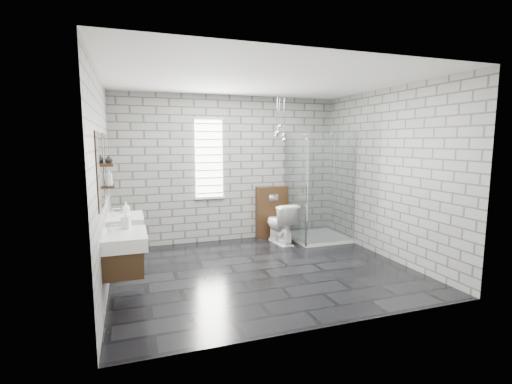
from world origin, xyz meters
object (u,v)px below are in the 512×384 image
vanity_left (121,241)px  vanity_right (122,223)px  cistern_panel (272,212)px  shower_enclosure (316,215)px  toilet (280,223)px

vanity_left → vanity_right: size_ratio=1.00×
vanity_right → cistern_panel: size_ratio=1.57×
vanity_right → shower_enclosure: 3.50m
cistern_panel → toilet: cistern_panel is taller
cistern_panel → toilet: size_ratio=1.34×
vanity_right → toilet: vanity_right is taller
vanity_left → vanity_right: bearing=90.0°
vanity_left → toilet: (2.71, 1.86, -0.38)m
vanity_left → vanity_right: same height
vanity_left → toilet: 3.31m
toilet → vanity_left: bearing=28.3°
toilet → cistern_panel: bearing=-96.2°
cistern_panel → toilet: bearing=-90.0°
cistern_panel → toilet: 0.46m
vanity_left → cistern_panel: size_ratio=1.57×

